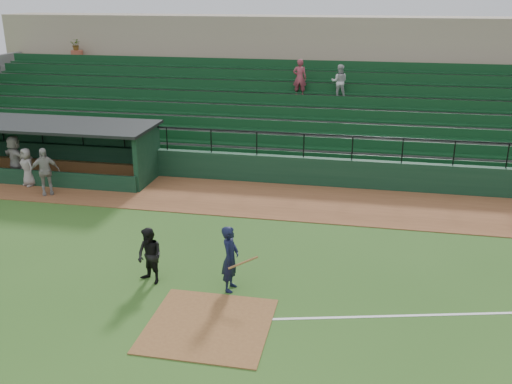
# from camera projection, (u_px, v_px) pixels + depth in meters

# --- Properties ---
(ground) EXTENTS (90.00, 90.00, 0.00)m
(ground) POSITION_uv_depth(u_px,v_px,m) (219.00, 305.00, 14.87)
(ground) COLOR #2A511A
(ground) RESTS_ON ground
(warning_track) EXTENTS (40.00, 4.00, 0.03)m
(warning_track) POSITION_uv_depth(u_px,v_px,m) (271.00, 200.00, 22.25)
(warning_track) COLOR brown
(warning_track) RESTS_ON ground
(home_plate_dirt) EXTENTS (3.00, 3.00, 0.03)m
(home_plate_dirt) POSITION_uv_depth(u_px,v_px,m) (209.00, 325.00, 13.94)
(home_plate_dirt) COLOR brown
(home_plate_dirt) RESTS_ON ground
(stadium_structure) EXTENTS (38.00, 13.08, 6.40)m
(stadium_structure) POSITION_uv_depth(u_px,v_px,m) (299.00, 103.00, 29.29)
(stadium_structure) COLOR #10311E
(stadium_structure) RESTS_ON ground
(dugout) EXTENTS (8.90, 3.20, 2.42)m
(dugout) POSITION_uv_depth(u_px,v_px,m) (61.00, 145.00, 25.04)
(dugout) COLOR #10311E
(dugout) RESTS_ON ground
(batter_at_plate) EXTENTS (1.04, 0.72, 1.88)m
(batter_at_plate) POSITION_uv_depth(u_px,v_px,m) (230.00, 258.00, 15.34)
(batter_at_plate) COLOR black
(batter_at_plate) RESTS_ON ground
(umpire) EXTENTS (0.98, 0.91, 1.63)m
(umpire) POSITION_uv_depth(u_px,v_px,m) (150.00, 256.00, 15.76)
(umpire) COLOR black
(umpire) RESTS_ON ground
(dugout_player_a) EXTENTS (1.20, 1.02, 1.93)m
(dugout_player_a) POSITION_uv_depth(u_px,v_px,m) (45.00, 171.00, 22.52)
(dugout_player_a) COLOR #9B9691
(dugout_player_a) RESTS_ON warning_track
(dugout_player_b) EXTENTS (0.94, 0.82, 1.62)m
(dugout_player_b) POSITION_uv_depth(u_px,v_px,m) (27.00, 167.00, 23.60)
(dugout_player_b) COLOR gray
(dugout_player_b) RESTS_ON warning_track
(dugout_player_c) EXTENTS (1.90, 1.27, 1.96)m
(dugout_player_c) POSITION_uv_depth(u_px,v_px,m) (15.00, 158.00, 24.28)
(dugout_player_c) COLOR #ADA7A1
(dugout_player_c) RESTS_ON warning_track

